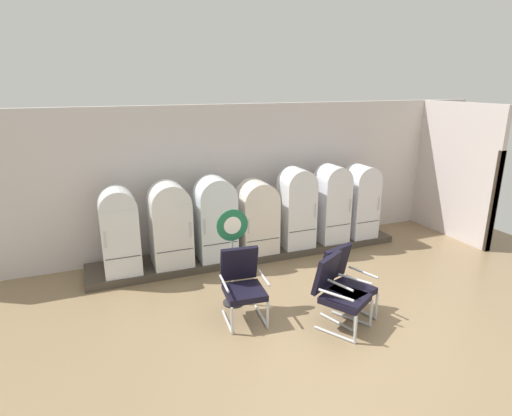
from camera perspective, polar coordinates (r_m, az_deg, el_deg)
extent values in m
cube|color=#8B7251|center=(6.23, 9.79, -16.78)|extent=(12.00, 10.00, 0.05)
cube|color=silver|center=(8.72, -2.29, 4.14)|extent=(11.76, 0.12, 2.97)
cube|color=#47443F|center=(8.54, -2.37, 11.58)|extent=(11.76, 0.07, 0.06)
cube|color=beige|center=(10.34, 25.33, 4.54)|extent=(0.12, 2.20, 2.97)
cube|color=#33281E|center=(9.76, 29.51, 0.68)|extent=(0.16, 0.06, 2.10)
cube|color=#453C32|center=(8.58, -0.75, -6.00)|extent=(6.29, 0.95, 0.14)
cube|color=white|center=(7.73, -17.87, -4.11)|extent=(0.62, 0.60, 1.21)
cylinder|color=white|center=(7.54, -18.27, 0.21)|extent=(0.62, 0.59, 0.62)
cube|color=#383838|center=(7.52, -17.53, -6.44)|extent=(0.57, 0.01, 0.01)
cylinder|color=silver|center=(7.38, -19.72, -4.09)|extent=(0.02, 0.02, 0.28)
cube|color=white|center=(7.85, -11.45, -3.39)|extent=(0.70, 0.65, 1.19)
cylinder|color=white|center=(7.67, -11.70, 0.79)|extent=(0.70, 0.64, 0.70)
cube|color=#383838|center=(7.62, -10.89, -5.70)|extent=(0.65, 0.01, 0.01)
cylinder|color=silver|center=(7.54, -8.84, -2.94)|extent=(0.02, 0.02, 0.28)
cube|color=white|center=(7.99, -5.46, -2.61)|extent=(0.70, 0.60, 1.22)
cylinder|color=white|center=(7.81, -5.58, 1.62)|extent=(0.70, 0.59, 0.70)
cube|color=#383838|center=(7.80, -4.78, -4.82)|extent=(0.65, 0.01, 0.01)
cylinder|color=silver|center=(7.59, -6.93, -2.56)|extent=(0.02, 0.02, 0.28)
cube|color=silver|center=(8.30, 0.13, -2.36)|extent=(0.72, 0.64, 1.07)
cylinder|color=silver|center=(8.14, 0.13, 1.19)|extent=(0.72, 0.63, 0.72)
cube|color=#383838|center=(8.08, 0.99, -4.34)|extent=(0.66, 0.01, 0.01)
cylinder|color=silver|center=(7.86, -0.98, -2.49)|extent=(0.02, 0.02, 0.28)
cube|color=silver|center=(8.58, 5.48, -0.99)|extent=(0.64, 0.58, 1.30)
cylinder|color=silver|center=(8.40, 5.60, 3.23)|extent=(0.64, 0.57, 0.64)
cube|color=#383838|center=(8.41, 6.35, -3.07)|extent=(0.59, 0.01, 0.01)
cylinder|color=silver|center=(8.39, 8.04, -0.36)|extent=(0.02, 0.02, 0.28)
cube|color=white|center=(8.97, 10.17, -0.33)|extent=(0.60, 0.58, 1.31)
cylinder|color=white|center=(8.80, 10.39, 3.76)|extent=(0.60, 0.57, 0.60)
cube|color=#383838|center=(8.81, 11.10, -2.32)|extent=(0.56, 0.01, 0.01)
cylinder|color=silver|center=(8.81, 12.61, 0.28)|extent=(0.02, 0.02, 0.28)
cube|color=white|center=(9.38, 13.94, 0.03)|extent=(0.59, 0.60, 1.26)
cylinder|color=white|center=(9.22, 14.21, 3.80)|extent=(0.59, 0.59, 0.59)
cube|color=#383838|center=(9.21, 14.92, -1.83)|extent=(0.54, 0.01, 0.01)
cylinder|color=silver|center=(9.23, 16.32, 0.57)|extent=(0.02, 0.02, 0.28)
cylinder|color=silver|center=(6.39, -3.87, -15.10)|extent=(0.10, 0.63, 0.04)
cylinder|color=silver|center=(6.04, -3.26, -14.93)|extent=(0.04, 0.04, 0.40)
cylinder|color=silver|center=(6.51, 0.74, -14.44)|extent=(0.10, 0.63, 0.04)
cylinder|color=silver|center=(6.16, 1.59, -14.22)|extent=(0.04, 0.04, 0.40)
cube|color=black|center=(6.22, -1.57, -11.31)|extent=(0.61, 0.62, 0.09)
cube|color=black|center=(6.35, -2.32, -7.52)|extent=(0.57, 0.23, 0.55)
cylinder|color=silver|center=(6.08, -4.34, -10.12)|extent=(0.08, 0.52, 0.04)
cylinder|color=silver|center=(6.21, 1.10, -9.43)|extent=(0.08, 0.52, 0.04)
cylinder|color=silver|center=(6.48, 10.94, -14.93)|extent=(0.24, 0.61, 0.04)
cylinder|color=silver|center=(6.23, 13.22, -14.35)|extent=(0.05, 0.05, 0.40)
cylinder|color=silver|center=(6.84, 13.73, -13.27)|extent=(0.24, 0.61, 0.04)
cylinder|color=silver|center=(6.61, 15.97, -12.64)|extent=(0.05, 0.05, 0.40)
cube|color=black|center=(6.44, 12.62, -10.70)|extent=(0.72, 0.72, 0.09)
cube|color=black|center=(6.47, 10.61, -7.33)|extent=(0.59, 0.35, 0.55)
cylinder|color=silver|center=(6.15, 11.04, -10.08)|extent=(0.20, 0.50, 0.04)
cylinder|color=silver|center=(6.58, 14.30, -8.41)|extent=(0.20, 0.50, 0.04)
cylinder|color=silver|center=(6.20, 10.60, -16.46)|extent=(0.36, 0.56, 0.04)
cylinder|color=silver|center=(6.00, 13.30, -15.67)|extent=(0.05, 0.05, 0.40)
cylinder|color=silver|center=(6.61, 12.72, -14.36)|extent=(0.36, 0.56, 0.04)
cylinder|color=silver|center=(6.41, 15.29, -13.53)|extent=(0.05, 0.05, 0.40)
cube|color=black|center=(6.18, 11.94, -11.90)|extent=(0.77, 0.78, 0.09)
cube|color=black|center=(6.16, 9.52, -8.57)|extent=(0.57, 0.44, 0.55)
cylinder|color=silver|center=(5.86, 10.76, -11.49)|extent=(0.30, 0.46, 0.04)
cylinder|color=silver|center=(6.34, 13.23, -9.34)|extent=(0.30, 0.46, 0.04)
cylinder|color=#2D2D30|center=(6.88, -3.12, -12.65)|extent=(0.32, 0.32, 0.03)
cylinder|color=silver|center=(6.58, -3.21, -7.61)|extent=(0.04, 0.04, 1.30)
cylinder|color=#1B623D|center=(6.31, -3.22, -2.34)|extent=(0.49, 0.02, 0.49)
cylinder|color=white|center=(6.30, -3.19, -2.37)|extent=(0.27, 0.00, 0.27)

